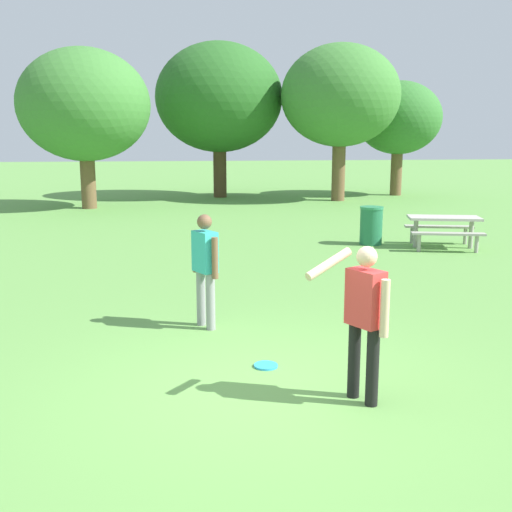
{
  "coord_description": "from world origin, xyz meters",
  "views": [
    {
      "loc": [
        -0.9,
        -6.16,
        2.73
      ],
      "look_at": [
        0.23,
        2.48,
        1.0
      ],
      "focal_mm": 43.0,
      "sensor_mm": 36.0,
      "label": 1
    }
  ],
  "objects_px": {
    "person_catcher": "(205,263)",
    "tree_slender_mid": "(399,118)",
    "tree_tall_left": "(84,105)",
    "tree_far_right": "(340,96)",
    "picnic_table_near": "(444,225)",
    "frisbee": "(266,366)",
    "trash_can_further_along": "(371,225)",
    "person_thrower": "(364,312)",
    "tree_broad_center": "(219,98)"
  },
  "relations": [
    {
      "from": "frisbee",
      "to": "trash_can_further_along",
      "type": "bearing_deg",
      "value": 64.14
    },
    {
      "from": "person_catcher",
      "to": "picnic_table_near",
      "type": "bearing_deg",
      "value": 42.64
    },
    {
      "from": "trash_can_further_along",
      "to": "tree_tall_left",
      "type": "xyz_separation_m",
      "value": [
        -8.13,
        8.9,
        3.3
      ]
    },
    {
      "from": "person_thrower",
      "to": "tree_slender_mid",
      "type": "height_order",
      "value": "tree_slender_mid"
    },
    {
      "from": "person_catcher",
      "to": "tree_slender_mid",
      "type": "height_order",
      "value": "tree_slender_mid"
    },
    {
      "from": "tree_broad_center",
      "to": "person_thrower",
      "type": "bearing_deg",
      "value": -90.22
    },
    {
      "from": "person_thrower",
      "to": "picnic_table_near",
      "type": "relative_size",
      "value": 0.83
    },
    {
      "from": "picnic_table_near",
      "to": "tree_broad_center",
      "type": "relative_size",
      "value": 0.3
    },
    {
      "from": "trash_can_further_along",
      "to": "tree_slender_mid",
      "type": "xyz_separation_m",
      "value": [
        5.16,
        12.37,
        2.97
      ]
    },
    {
      "from": "person_thrower",
      "to": "tree_far_right",
      "type": "xyz_separation_m",
      "value": [
        4.91,
        19.42,
        3.32
      ]
    },
    {
      "from": "person_catcher",
      "to": "tree_far_right",
      "type": "xyz_separation_m",
      "value": [
        6.39,
        16.7,
        3.34
      ]
    },
    {
      "from": "frisbee",
      "to": "tree_tall_left",
      "type": "xyz_separation_m",
      "value": [
        -4.28,
        16.83,
        3.77
      ]
    },
    {
      "from": "person_thrower",
      "to": "tree_far_right",
      "type": "relative_size",
      "value": 0.26
    },
    {
      "from": "person_catcher",
      "to": "tree_tall_left",
      "type": "xyz_separation_m",
      "value": [
        -3.65,
        15.2,
        2.84
      ]
    },
    {
      "from": "picnic_table_near",
      "to": "tree_slender_mid",
      "type": "relative_size",
      "value": 0.39
    },
    {
      "from": "tree_tall_left",
      "to": "tree_broad_center",
      "type": "height_order",
      "value": "tree_broad_center"
    },
    {
      "from": "person_thrower",
      "to": "tree_tall_left",
      "type": "distance_m",
      "value": 18.85
    },
    {
      "from": "person_catcher",
      "to": "tree_slender_mid",
      "type": "bearing_deg",
      "value": 62.71
    },
    {
      "from": "person_thrower",
      "to": "trash_can_further_along",
      "type": "height_order",
      "value": "person_thrower"
    },
    {
      "from": "tree_far_right",
      "to": "picnic_table_near",
      "type": "bearing_deg",
      "value": -91.57
    },
    {
      "from": "trash_can_further_along",
      "to": "tree_tall_left",
      "type": "distance_m",
      "value": 12.5
    },
    {
      "from": "tree_far_right",
      "to": "tree_broad_center",
      "type": "bearing_deg",
      "value": 156.29
    },
    {
      "from": "tree_slender_mid",
      "to": "tree_broad_center",
      "type": "bearing_deg",
      "value": 178.95
    },
    {
      "from": "person_catcher",
      "to": "tree_tall_left",
      "type": "bearing_deg",
      "value": 103.5
    },
    {
      "from": "trash_can_further_along",
      "to": "tree_tall_left",
      "type": "height_order",
      "value": "tree_tall_left"
    },
    {
      "from": "person_catcher",
      "to": "frisbee",
      "type": "xyz_separation_m",
      "value": [
        0.63,
        -1.63,
        -0.93
      ]
    },
    {
      "from": "person_catcher",
      "to": "picnic_table_near",
      "type": "distance_m",
      "value": 8.28
    },
    {
      "from": "trash_can_further_along",
      "to": "tree_far_right",
      "type": "relative_size",
      "value": 0.15
    },
    {
      "from": "trash_can_further_along",
      "to": "picnic_table_near",
      "type": "bearing_deg",
      "value": -23.49
    },
    {
      "from": "tree_far_right",
      "to": "person_catcher",
      "type": "bearing_deg",
      "value": -110.93
    },
    {
      "from": "person_thrower",
      "to": "tree_far_right",
      "type": "height_order",
      "value": "tree_far_right"
    },
    {
      "from": "tree_tall_left",
      "to": "tree_slender_mid",
      "type": "relative_size",
      "value": 1.15
    },
    {
      "from": "frisbee",
      "to": "tree_broad_center",
      "type": "relative_size",
      "value": 0.04
    },
    {
      "from": "person_thrower",
      "to": "tree_tall_left",
      "type": "xyz_separation_m",
      "value": [
        -5.13,
        17.91,
        2.83
      ]
    },
    {
      "from": "person_catcher",
      "to": "picnic_table_near",
      "type": "xyz_separation_m",
      "value": [
        6.08,
        5.6,
        -0.38
      ]
    },
    {
      "from": "frisbee",
      "to": "trash_can_further_along",
      "type": "height_order",
      "value": "trash_can_further_along"
    },
    {
      "from": "person_thrower",
      "to": "picnic_table_near",
      "type": "height_order",
      "value": "person_thrower"
    },
    {
      "from": "person_catcher",
      "to": "tree_far_right",
      "type": "height_order",
      "value": "tree_far_right"
    },
    {
      "from": "person_catcher",
      "to": "tree_broad_center",
      "type": "distance_m",
      "value": 19.18
    },
    {
      "from": "picnic_table_near",
      "to": "tree_broad_center",
      "type": "distance_m",
      "value": 14.46
    },
    {
      "from": "picnic_table_near",
      "to": "tree_tall_left",
      "type": "height_order",
      "value": "tree_tall_left"
    },
    {
      "from": "tree_broad_center",
      "to": "frisbee",
      "type": "bearing_deg",
      "value": -92.6
    },
    {
      "from": "picnic_table_near",
      "to": "tree_slender_mid",
      "type": "height_order",
      "value": "tree_slender_mid"
    },
    {
      "from": "picnic_table_near",
      "to": "tree_far_right",
      "type": "relative_size",
      "value": 0.31
    },
    {
      "from": "person_thrower",
      "to": "tree_far_right",
      "type": "distance_m",
      "value": 20.3
    },
    {
      "from": "trash_can_further_along",
      "to": "tree_broad_center",
      "type": "bearing_deg",
      "value": 103.12
    },
    {
      "from": "picnic_table_near",
      "to": "tree_far_right",
      "type": "xyz_separation_m",
      "value": [
        0.3,
        11.1,
        3.72
      ]
    },
    {
      "from": "person_catcher",
      "to": "tree_slender_mid",
      "type": "distance_m",
      "value": 21.16
    },
    {
      "from": "tree_tall_left",
      "to": "tree_far_right",
      "type": "xyz_separation_m",
      "value": [
        10.04,
        1.5,
        0.5
      ]
    },
    {
      "from": "picnic_table_near",
      "to": "trash_can_further_along",
      "type": "height_order",
      "value": "trash_can_further_along"
    }
  ]
}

